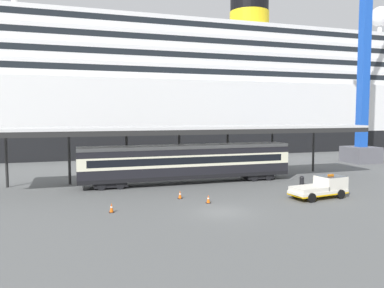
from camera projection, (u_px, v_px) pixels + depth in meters
ground_plane at (222, 212)px, 28.24m from camera, size 400.00×400.00×0.00m
cruise_ship at (225, 94)px, 78.60m from camera, size 141.90×23.42×34.84m
platform_canopy at (186, 129)px, 39.99m from camera, size 42.00×6.49×6.07m
train_carriage at (188, 162)px, 39.84m from camera, size 22.66×2.81×4.11m
service_truck at (323, 187)px, 33.05m from camera, size 5.43×2.80×2.02m
traffic_cone_near at (111, 208)px, 28.09m from camera, size 0.36×0.36×0.74m
traffic_cone_mid at (180, 195)px, 32.72m from camera, size 0.36×0.36×0.73m
traffic_cone_far at (208, 199)px, 31.06m from camera, size 0.36×0.36×0.71m
dockside_crane at (368, 49)px, 56.21m from camera, size 13.30×4.40×58.04m
quay_bollard at (302, 180)px, 39.10m from camera, size 0.48×0.48×0.96m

